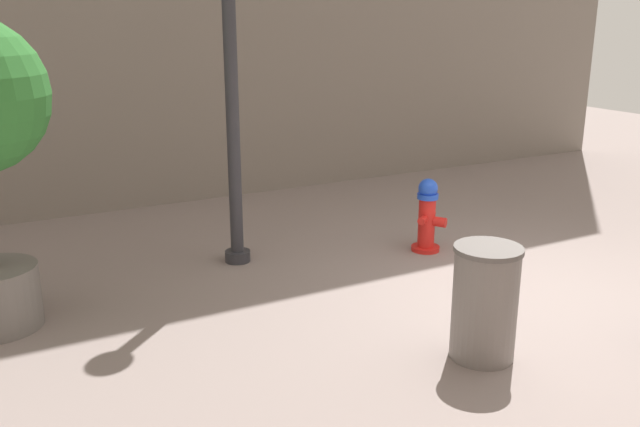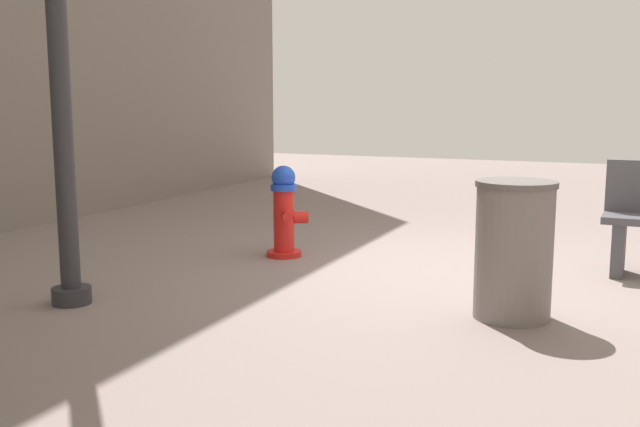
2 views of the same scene
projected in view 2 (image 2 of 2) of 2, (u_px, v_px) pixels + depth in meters
ground_plane at (459, 271)px, 6.23m from camera, size 23.40×23.40×0.00m
fire_hydrant at (284, 211)px, 6.77m from camera, size 0.38×0.39×0.85m
trash_bin at (514, 250)px, 4.84m from camera, size 0.53×0.53×0.93m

